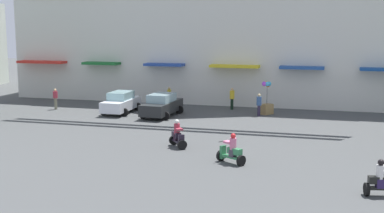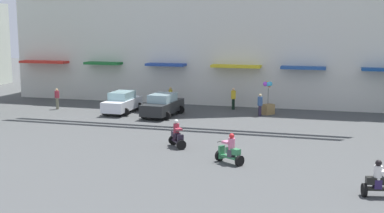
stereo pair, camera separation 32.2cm
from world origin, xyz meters
The scene contains 12 objects.
ground_plane centered at (0.00, 13.00, 0.00)m, with size 128.00×128.00×0.00m, color #464848.
colonial_building centered at (0.00, 36.88, 8.55)m, with size 39.68×18.90×19.56m.
parked_car_0 centered at (-7.49, 24.75, 0.80)m, with size 2.24×4.24×1.61m.
parked_car_1 centered at (-4.11, 24.26, 0.81)m, with size 2.48×4.48×1.64m.
scooter_rider_2 centered at (-0.26, 15.62, 0.61)m, with size 1.26×1.39×1.51m.
scooter_rider_3 centered at (9.66, 10.13, 0.59)m, with size 1.42×0.78×1.46m.
scooter_rider_4 centered at (3.17, 13.17, 0.60)m, with size 1.52×1.22×1.49m.
pedestrian_0 centered at (-13.05, 24.87, 0.93)m, with size 0.45×0.45×1.64m.
pedestrian_1 centered at (0.22, 28.48, 0.96)m, with size 0.49×0.49×1.70m.
pedestrian_2 centered at (-4.84, 28.27, 0.94)m, with size 0.40×0.40×1.63m.
pedestrian_3 centered at (2.65, 26.18, 0.92)m, with size 0.50×0.50×1.64m.
balloon_vendor_cart centered at (3.09, 27.08, 0.94)m, with size 1.00×1.08×2.45m.
Camera 2 is at (7.90, -9.80, 6.54)m, focal length 47.41 mm.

